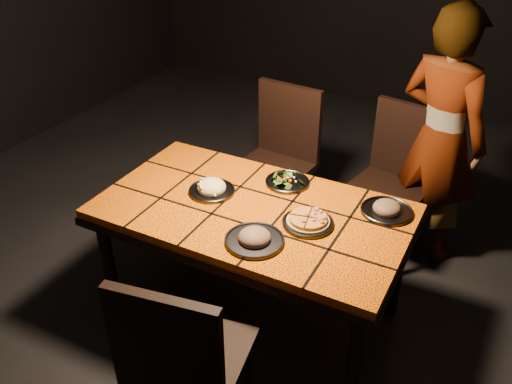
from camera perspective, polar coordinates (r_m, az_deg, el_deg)
The scene contains 11 objects.
room_shell at distance 2.49m, azimuth -0.39°, elevation 12.92°, with size 6.04×7.04×3.08m.
dining_table at distance 2.87m, azimuth -0.33°, elevation -2.96°, with size 1.62×0.92×0.75m.
chair_near at distance 2.31m, azimuth -7.83°, elevation -16.97°, with size 0.52×0.52×1.01m.
chair_far_left at distance 3.70m, azimuth 2.55°, elevation 4.23°, with size 0.51×0.51×1.04m.
chair_far_right at distance 3.59m, azimuth 14.48°, elevation 1.97°, with size 0.54×0.54×1.01m.
diner at distance 3.53m, azimuth 18.80°, elevation 5.35°, with size 0.61×0.40×1.66m, color brown.
plate_pizza at distance 2.70m, azimuth 5.50°, elevation -3.11°, with size 0.26×0.26×0.04m.
plate_pasta at distance 2.95m, azimuth -4.69°, elevation 0.35°, with size 0.25×0.25×0.08m.
plate_salad at distance 3.02m, azimuth 3.33°, elevation 1.33°, with size 0.25×0.25×0.07m.
plate_mushroom_a at distance 2.56m, azimuth -0.16°, elevation -4.83°, with size 0.29×0.29×0.09m.
plate_mushroom_b at distance 2.85m, azimuth 13.61°, elevation -1.71°, with size 0.27×0.27×0.09m.
Camera 1 is at (1.11, -2.08, 2.31)m, focal length 38.00 mm.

